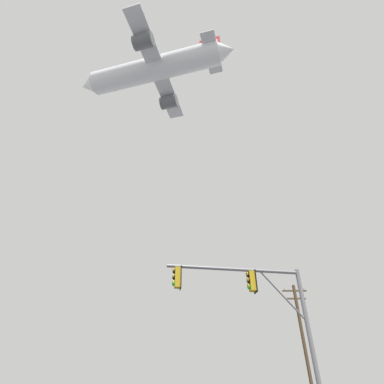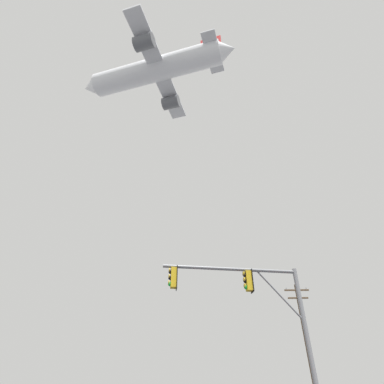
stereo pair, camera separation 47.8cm
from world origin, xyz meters
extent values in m
cylinder|color=slate|center=(4.52, 7.54, 3.33)|extent=(0.20, 0.20, 6.66)
cylinder|color=slate|center=(1.41, 7.02, 6.51)|extent=(6.25, 1.18, 0.15)
cylinder|color=slate|center=(3.59, 7.38, 5.42)|extent=(1.94, 0.40, 2.23)
cube|color=gold|center=(-1.20, 6.59, 5.99)|extent=(0.31, 0.36, 0.90)
cylinder|color=gold|center=(-1.20, 6.59, 6.50)|extent=(0.05, 0.05, 0.12)
cube|color=black|center=(-1.06, 6.61, 5.99)|extent=(0.10, 0.46, 1.04)
sphere|color=black|center=(-1.34, 6.56, 6.26)|extent=(0.20, 0.20, 0.20)
cylinder|color=gold|center=(-1.41, 6.55, 6.32)|extent=(0.07, 0.21, 0.21)
sphere|color=black|center=(-1.34, 6.56, 5.98)|extent=(0.20, 0.20, 0.20)
cylinder|color=gold|center=(-1.41, 6.55, 6.04)|extent=(0.07, 0.21, 0.21)
sphere|color=green|center=(-1.34, 6.56, 5.70)|extent=(0.20, 0.20, 0.20)
cylinder|color=gold|center=(-1.41, 6.55, 5.76)|extent=(0.07, 0.21, 0.21)
cube|color=gold|center=(2.22, 7.15, 5.99)|extent=(0.31, 0.36, 0.90)
cylinder|color=gold|center=(2.22, 7.15, 6.50)|extent=(0.05, 0.05, 0.12)
cube|color=black|center=(2.36, 7.18, 5.99)|extent=(0.10, 0.46, 1.04)
sphere|color=black|center=(2.08, 7.13, 6.26)|extent=(0.20, 0.20, 0.20)
cylinder|color=gold|center=(2.02, 7.12, 6.32)|extent=(0.07, 0.21, 0.21)
sphere|color=black|center=(2.08, 7.13, 5.98)|extent=(0.20, 0.20, 0.20)
cylinder|color=gold|center=(2.02, 7.12, 6.04)|extent=(0.07, 0.21, 0.21)
sphere|color=green|center=(2.08, 7.13, 5.70)|extent=(0.20, 0.20, 0.20)
cylinder|color=gold|center=(2.02, 7.12, 5.76)|extent=(0.07, 0.21, 0.21)
cylinder|color=brown|center=(8.72, 21.50, 5.05)|extent=(0.28, 0.28, 10.10)
cube|color=brown|center=(8.72, 21.50, 9.60)|extent=(2.20, 0.12, 0.12)
cube|color=brown|center=(8.72, 21.50, 8.90)|extent=(1.80, 0.12, 0.12)
cylinder|color=gray|center=(7.82, 21.50, 9.72)|extent=(0.10, 0.10, 0.18)
cylinder|color=gray|center=(9.62, 21.50, 9.72)|extent=(0.10, 0.10, 0.18)
cylinder|color=white|center=(-7.24, 25.29, 48.98)|extent=(23.29, 9.87, 4.09)
cone|color=white|center=(-19.60, 28.57, 48.98)|extent=(3.72, 4.48, 3.89)
cone|color=white|center=(4.99, 22.03, 48.98)|extent=(3.36, 4.02, 3.48)
cube|color=silver|center=(-6.63, 25.12, 48.37)|extent=(8.31, 21.72, 0.46)
cylinder|color=#595B60|center=(-8.19, 19.24, 47.14)|extent=(3.56, 3.01, 2.30)
cylinder|color=#595B60|center=(-5.06, 31.00, 47.14)|extent=(3.56, 3.01, 2.30)
cube|color=#B21E1E|center=(2.39, 22.72, 51.28)|extent=(3.54, 1.22, 4.86)
cube|color=silver|center=(2.64, 22.66, 49.36)|extent=(4.20, 8.00, 0.26)
camera|label=1|loc=(-0.44, -6.92, 1.58)|focal=28.58mm
camera|label=2|loc=(0.04, -6.91, 1.58)|focal=28.58mm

